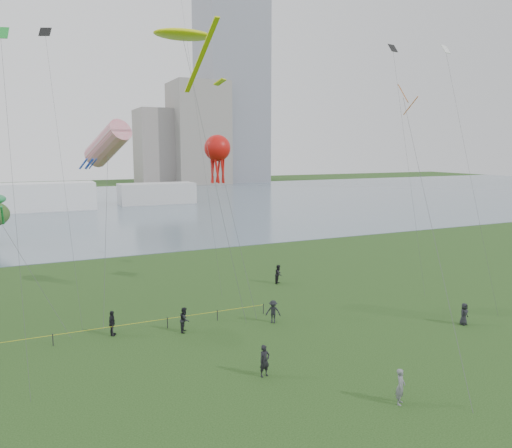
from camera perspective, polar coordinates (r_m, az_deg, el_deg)
name	(u,v)px	position (r m, az deg, el deg)	size (l,w,h in m)	color
ground_plane	(330,388)	(29.90, 8.48, -18.07)	(400.00, 400.00, 0.00)	#183511
lake	(97,205)	(123.83, -17.76, 2.04)	(400.00, 120.00, 0.08)	slate
tower	(231,28)	(210.38, -2.92, 21.44)	(24.00, 24.00, 120.00)	slate
building_mid	(198,133)	(194.08, -6.61, 10.25)	(20.00, 20.00, 38.00)	gray
building_low	(159,147)	(195.90, -11.08, 8.67)	(16.00, 18.00, 28.00)	gray
pavilion_left	(41,197)	(117.70, -23.32, 2.88)	(22.00, 8.00, 6.00)	white
pavilion_right	(157,193)	(124.10, -11.26, 3.45)	(18.00, 7.00, 5.00)	silver
fence	(19,343)	(37.64, -25.50, -12.17)	(24.07, 0.07, 1.05)	black
kite_flyer	(401,386)	(28.66, 16.19, -17.41)	(0.71, 0.46, 1.94)	slate
spectator_a	(185,320)	(37.69, -8.16, -10.76)	(0.90, 0.70, 1.86)	black
spectator_b	(273,312)	(39.14, 1.97, -9.98)	(1.16, 0.67, 1.80)	black
spectator_c	(112,323)	(38.09, -16.13, -10.83)	(1.07, 0.45, 1.83)	black
spectator_d	(464,314)	(41.91, 22.68, -9.46)	(0.83, 0.54, 1.70)	black
spectator_f	(265,361)	(30.56, 0.98, -15.36)	(0.70, 0.46, 1.93)	black
spectator_g	(279,274)	(50.08, 2.60, -5.75)	(0.92, 0.72, 1.90)	black
kite_stingray	(184,36)	(41.73, -8.28, 20.52)	(5.34, 9.93, 22.51)	#3F3F42
kite_windsock	(108,144)	(43.52, -16.59, 8.78)	(4.36, 8.58, 15.77)	#3F3F42
kite_octopus	(217,149)	(41.83, -4.43, 8.54)	(2.44, 5.99, 14.51)	#3F3F42
kite_delta	(406,105)	(41.58, 16.79, 12.87)	(8.49, 15.97, 18.36)	#3F3F42
small_kites	(230,21)	(44.50, -2.98, 22.12)	(35.05, 16.64, 12.15)	black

